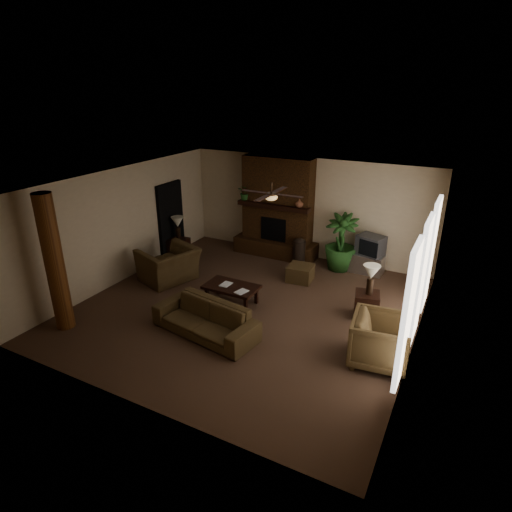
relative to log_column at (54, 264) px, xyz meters
The scene contains 23 objects.
room_shell 3.80m from the log_column, 39.13° to the left, with size 7.00×7.00×7.00m.
fireplace 6.02m from the log_column, 69.07° to the left, with size 2.40×0.70×2.80m.
windows 6.91m from the log_column, 22.11° to the left, with size 0.08×3.65×2.35m.
log_column is the anchor object (origin of this frame).
doorway 4.24m from the log_column, 96.65° to the left, with size 0.10×1.00×2.10m, color black.
ceiling_fan 4.45m from the log_column, 38.87° to the left, with size 1.35×1.35×0.37m.
sofa 3.08m from the log_column, 22.36° to the left, with size 2.19×0.64×0.85m, color #513D22.
armchair_left 2.92m from the log_column, 79.39° to the left, with size 1.29×0.84×1.13m, color #513D22.
armchair_right 6.28m from the log_column, 16.03° to the left, with size 0.98×0.91×1.01m, color #513D22.
coffee_table 3.65m from the log_column, 44.05° to the left, with size 1.20×0.70×0.43m.
ottoman 5.61m from the log_column, 51.04° to the left, with size 0.60×0.60×0.40m, color #513D22.
tv_stand 7.43m from the log_column, 49.14° to the left, with size 0.85×0.50×0.50m, color #B9B9BB.
tv 7.39m from the log_column, 48.80° to the left, with size 0.77×0.70×0.52m.
floor_vase 6.08m from the log_column, 59.66° to the left, with size 0.34×0.34×0.77m.
floor_plant 6.86m from the log_column, 52.93° to the left, with size 0.85×1.51×0.85m, color #275321.
side_table_left 4.26m from the log_column, 92.79° to the left, with size 0.50×0.50×0.55m, color black.
lamp_left 4.14m from the log_column, 92.78° to the left, with size 0.42×0.42×0.65m.
side_table_right 6.37m from the log_column, 30.99° to the left, with size 0.50×0.50×0.55m, color black.
lamp_right 6.30m from the log_column, 30.90° to the left, with size 0.40×0.40×0.65m.
mantel_plant 5.55m from the log_column, 76.92° to the left, with size 0.38×0.42×0.33m, color #275321.
mantel_vase 6.13m from the log_column, 61.74° to the left, with size 0.22×0.23×0.22m, color #93563B.
book_a 3.42m from the log_column, 46.61° to the left, with size 0.22×0.03×0.29m, color #999999.
book_b 3.69m from the log_column, 39.52° to the left, with size 0.21×0.02×0.29m, color #999999.
Camera 1 is at (4.04, -7.36, 4.67)m, focal length 30.06 mm.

